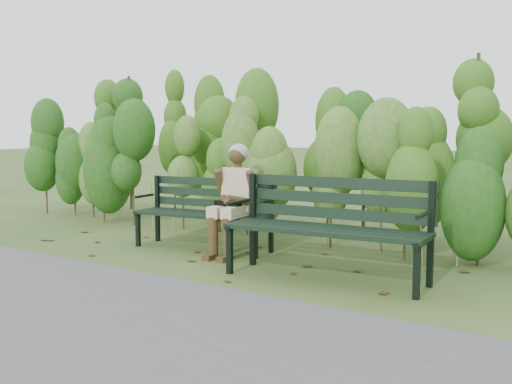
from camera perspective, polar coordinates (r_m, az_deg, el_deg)
The scene contains 7 objects.
ground at distance 6.57m, azimuth -1.74°, elevation -6.77°, with size 80.00×80.00×0.00m, color #305222.
footpath at distance 5.03m, azimuth -17.04°, elevation -10.93°, with size 60.00×2.50×0.01m, color #474749.
hedge_band at distance 7.99m, azimuth 6.18°, elevation 4.53°, with size 11.04×1.67×2.42m.
leaf_litter at distance 6.68m, azimuth -3.57°, elevation -6.55°, with size 5.96×2.21×0.01m.
bench_left at distance 7.34m, azimuth -4.74°, elevation -1.45°, with size 1.78×0.78×0.86m.
bench_right at distance 5.86m, azimuth 7.06°, elevation -2.60°, with size 2.01×0.81×0.98m.
seated_woman at distance 6.93m, azimuth -2.15°, elevation -0.07°, with size 0.54×0.79×1.29m.
Camera 1 is at (3.80, -5.17, 1.43)m, focal length 42.00 mm.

